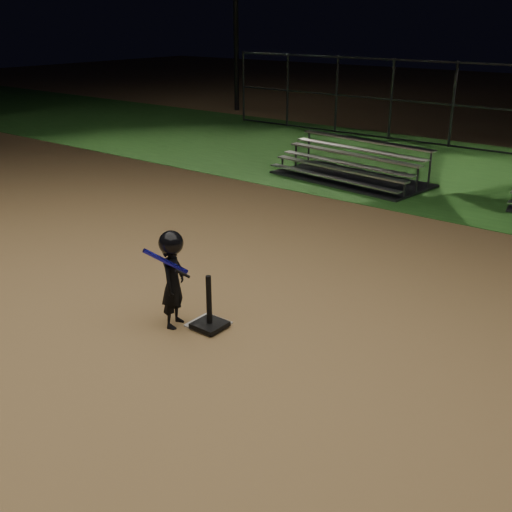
# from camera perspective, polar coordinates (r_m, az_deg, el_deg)

# --- Properties ---
(ground) EXTENTS (80.00, 80.00, 0.00)m
(ground) POSITION_cam_1_polar(r_m,az_deg,el_deg) (8.00, -4.45, -6.41)
(ground) COLOR #9A7445
(ground) RESTS_ON ground
(grass_strip) EXTENTS (60.00, 8.00, 0.01)m
(grass_strip) POSITION_cam_1_polar(r_m,az_deg,el_deg) (16.35, 20.02, 7.01)
(grass_strip) COLOR #22531B
(grass_strip) RESTS_ON ground
(home_plate) EXTENTS (0.45, 0.45, 0.02)m
(home_plate) POSITION_cam_1_polar(r_m,az_deg,el_deg) (7.99, -4.45, -6.33)
(home_plate) COLOR beige
(home_plate) RESTS_ON ground
(batting_tee) EXTENTS (0.38, 0.38, 0.71)m
(batting_tee) POSITION_cam_1_polar(r_m,az_deg,el_deg) (7.85, -4.34, -5.77)
(batting_tee) COLOR black
(batting_tee) RESTS_ON home_plate
(child_batter) EXTENTS (0.47, 0.65, 1.28)m
(child_batter) POSITION_cam_1_polar(r_m,az_deg,el_deg) (7.76, -7.74, -1.89)
(child_batter) COLOR black
(child_batter) RESTS_ON ground
(bleacher_left) EXTENTS (3.91, 2.24, 0.91)m
(bleacher_left) POSITION_cam_1_polar(r_m,az_deg,el_deg) (15.09, 8.76, 7.65)
(bleacher_left) COLOR #ADADB1
(bleacher_left) RESTS_ON ground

